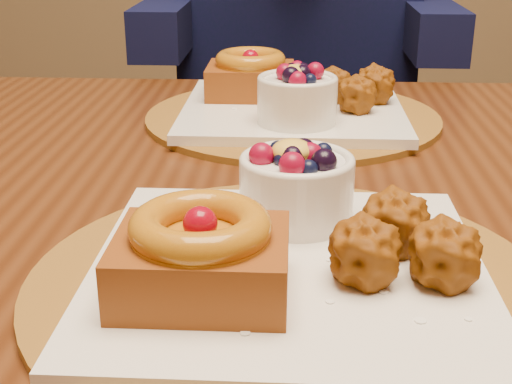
% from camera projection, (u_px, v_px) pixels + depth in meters
% --- Properties ---
extents(dining_table, '(1.60, 0.90, 0.76)m').
position_uv_depth(dining_table, '(289.00, 248.00, 0.75)').
color(dining_table, '#3D1B0B').
rests_on(dining_table, ground).
extents(place_setting_near, '(0.38, 0.38, 0.09)m').
position_uv_depth(place_setting_near, '(284.00, 251.00, 0.51)').
color(place_setting_near, brown).
rests_on(place_setting_near, dining_table).
extents(place_setting_far, '(0.38, 0.38, 0.09)m').
position_uv_depth(place_setting_far, '(290.00, 101.00, 0.91)').
color(place_setting_far, brown).
rests_on(place_setting_far, dining_table).
extents(chair_far, '(0.63, 0.63, 0.99)m').
position_uv_depth(chair_far, '(334.00, 125.00, 1.64)').
color(chair_far, black).
rests_on(chair_far, ground).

